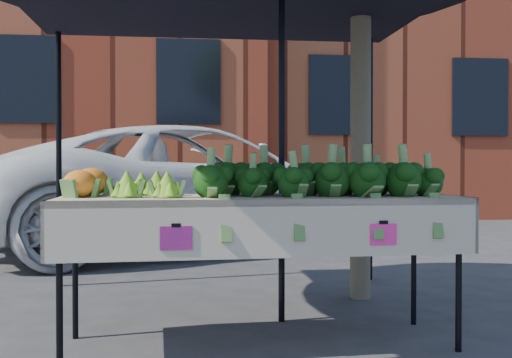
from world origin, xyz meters
name	(u,v)px	position (x,y,z in m)	size (l,w,h in m)	color
ground	(280,340)	(0.00, 0.00, 0.00)	(90.00, 90.00, 0.00)	#2D2D30
table	(260,271)	(-0.14, -0.08, 0.45)	(2.43, 0.90, 0.90)	beige
canopy	(230,125)	(-0.27, 0.55, 1.37)	(3.16, 3.16, 2.74)	black
broccoli_heap	(318,174)	(0.22, -0.06, 1.03)	(1.55, 0.58, 0.27)	#0F330A
romanesco_cluster	(148,179)	(-0.80, -0.05, 1.00)	(0.44, 0.58, 0.21)	#85C036
cauliflower_pair	(86,181)	(-1.17, -0.02, 0.99)	(0.24, 0.44, 0.19)	orange
vehicle	(195,30)	(-0.43, 4.59, 2.92)	(2.70, 1.62, 5.85)	white
street_tree	(361,3)	(0.85, 1.17, 2.42)	(2.46, 2.46, 4.84)	#1E4C14
building_left	(1,28)	(-5.00, 12.00, 4.50)	(12.00, 8.00, 9.00)	maroon
building_right	(463,52)	(7.00, 12.50, 4.25)	(12.00, 8.00, 8.50)	maroon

